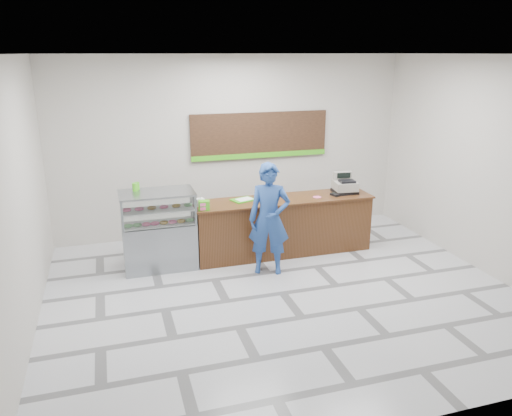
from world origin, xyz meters
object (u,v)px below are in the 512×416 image
object	(u,v)px
sales_counter	(283,226)
customer	(269,219)
cash_register	(345,185)
serving_tray	(243,200)
display_case	(159,229)

from	to	relation	value
sales_counter	customer	size ratio (longest dim) A/B	1.76
cash_register	serving_tray	world-z (taller)	cash_register
cash_register	customer	xyz separation A→B (m)	(-1.72, -0.77, -0.24)
serving_tray	sales_counter	bearing A→B (deg)	-27.81
display_case	customer	size ratio (longest dim) A/B	0.72
cash_register	serving_tray	distance (m)	1.94
customer	display_case	bearing A→B (deg)	177.30
serving_tray	display_case	bearing A→B (deg)	163.99
sales_counter	display_case	bearing A→B (deg)	-179.99
cash_register	customer	size ratio (longest dim) A/B	0.25
customer	cash_register	bearing A→B (deg)	44.24
display_case	serving_tray	size ratio (longest dim) A/B	2.87
sales_counter	serving_tray	world-z (taller)	serving_tray
display_case	cash_register	distance (m)	3.47
sales_counter	cash_register	distance (m)	1.38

